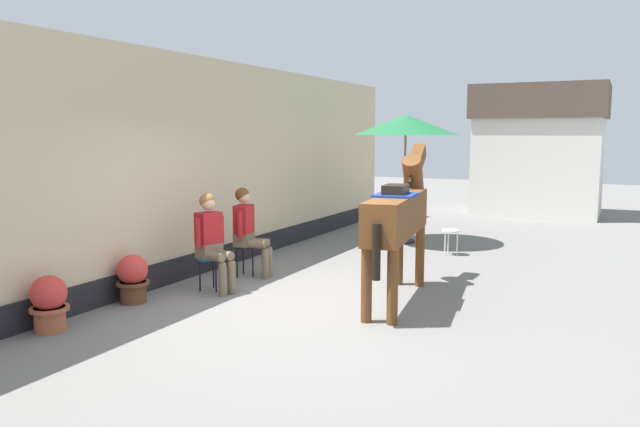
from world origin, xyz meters
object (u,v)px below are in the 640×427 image
object	(u,v)px
flower_planter_near	(49,302)
saddled_horse_center	(399,214)
flower_planter_middle	(133,278)
seated_visitor_far	(248,227)
seated_visitor_near	(212,237)
spare_stool_white	(450,233)
cafe_parasol	(406,126)

from	to	relation	value
flower_planter_near	saddled_horse_center	bearing A→B (deg)	44.41
saddled_horse_center	flower_planter_middle	bearing A→B (deg)	-151.52
seated_visitor_far	flower_planter_middle	size ratio (longest dim) A/B	2.17
flower_planter_near	flower_planter_middle	bearing A→B (deg)	90.57
flower_planter_near	seated_visitor_near	bearing A→B (deg)	75.79
saddled_horse_center	flower_planter_near	xyz separation A→B (m)	(-3.07, -3.00, -0.82)
flower_planter_middle	spare_stool_white	distance (m)	5.84
seated_visitor_far	flower_planter_middle	distance (m)	2.07
saddled_horse_center	cafe_parasol	distance (m)	4.60
seated_visitor_far	spare_stool_white	bearing A→B (deg)	52.74
seated_visitor_far	saddled_horse_center	distance (m)	2.58
flower_planter_near	spare_stool_white	distance (m)	7.02
flower_planter_near	cafe_parasol	bearing A→B (deg)	76.58
flower_planter_near	spare_stool_white	xyz separation A→B (m)	(2.90, 6.40, 0.07)
flower_planter_near	flower_planter_middle	xyz separation A→B (m)	(-0.01, 1.33, 0.00)
seated_visitor_near	cafe_parasol	xyz separation A→B (m)	(1.15, 4.95, 1.59)
seated_visitor_near	seated_visitor_far	distance (m)	1.00
saddled_horse_center	flower_planter_near	distance (m)	4.37
seated_visitor_near	spare_stool_white	bearing A→B (deg)	60.61
cafe_parasol	spare_stool_white	world-z (taller)	cafe_parasol
flower_planter_near	spare_stool_white	bearing A→B (deg)	65.63
flower_planter_near	spare_stool_white	world-z (taller)	flower_planter_near
seated_visitor_far	flower_planter_middle	xyz separation A→B (m)	(-0.54, -1.94, -0.44)
saddled_horse_center	cafe_parasol	bearing A→B (deg)	107.61
seated_visitor_far	cafe_parasol	bearing A→B (deg)	73.12
flower_planter_near	spare_stool_white	size ratio (longest dim) A/B	1.39
seated_visitor_near	cafe_parasol	distance (m)	5.33
seated_visitor_far	saddled_horse_center	bearing A→B (deg)	-6.16
seated_visitor_near	flower_planter_middle	world-z (taller)	seated_visitor_near
flower_planter_near	cafe_parasol	size ratio (longest dim) A/B	0.25
seated_visitor_far	cafe_parasol	world-z (taller)	cafe_parasol
cafe_parasol	seated_visitor_near	bearing A→B (deg)	-103.05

